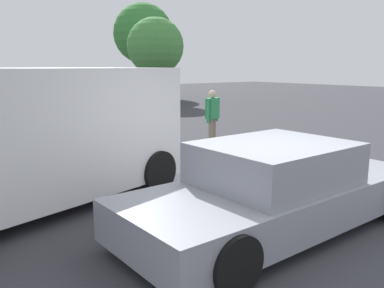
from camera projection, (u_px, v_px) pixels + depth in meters
ground_plane at (272, 233)px, 5.51m from camera, size 80.00×80.00×0.00m
sedan_foreground at (276, 190)px, 5.56m from camera, size 4.72×1.98×1.24m
van_white at (32, 134)px, 6.36m from camera, size 5.19×3.29×2.22m
pedestrian at (212, 114)px, 11.28m from camera, size 0.54×0.37×1.60m
tree_back_left at (143, 34)px, 29.75m from camera, size 4.39×4.39×6.83m
tree_back_right at (155, 46)px, 24.03m from camera, size 3.40×3.40×5.14m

